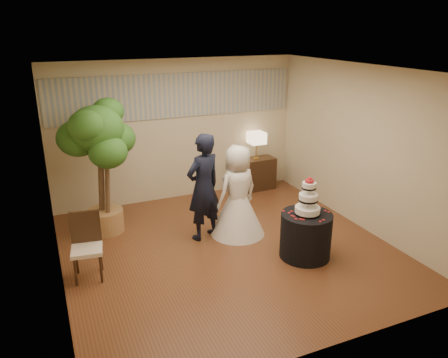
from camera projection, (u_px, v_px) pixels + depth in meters
name	position (u px, v px, depth m)	size (l,w,h in m)	color
floor	(228.00, 249.00, 6.99)	(5.00, 5.00, 0.00)	brown
ceiling	(229.00, 70.00, 6.05)	(5.00, 5.00, 0.00)	white
wall_back	(177.00, 131.00, 8.68)	(5.00, 0.06, 2.80)	beige
wall_front	(330.00, 236.00, 4.36)	(5.00, 0.06, 2.80)	beige
wall_left	(50.00, 190.00, 5.58)	(0.06, 5.00, 2.80)	beige
wall_right	(362.00, 148.00, 7.46)	(0.06, 5.00, 2.80)	beige
mural_border	(176.00, 96.00, 8.43)	(4.90, 0.02, 0.85)	#9DA095
groom	(204.00, 187.00, 7.09)	(0.66, 0.43, 1.80)	black
bride	(238.00, 191.00, 7.27)	(0.93, 0.93, 1.56)	white
cake_table	(306.00, 235.00, 6.67)	(0.78, 0.78, 0.71)	black
wedding_cake	(308.00, 196.00, 6.45)	(0.38, 0.38, 0.59)	white
console	(256.00, 174.00, 9.42)	(0.83, 0.37, 0.69)	#311F11
table_lamp	(256.00, 146.00, 9.21)	(0.32, 0.32, 0.58)	#D1B48A
ficus_tree	(100.00, 168.00, 7.22)	(1.10, 1.10, 2.32)	#2D601E
side_chair	(87.00, 248.00, 6.05)	(0.44, 0.46, 0.95)	#311F11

